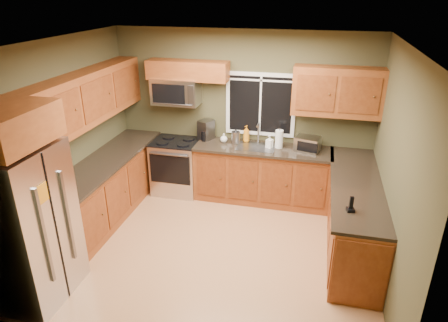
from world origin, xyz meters
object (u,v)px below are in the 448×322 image
at_px(refrigerator, 27,226).
at_px(coffee_maker, 206,130).
at_px(range, 177,166).
at_px(microwave, 176,91).
at_px(soap_bottle_b, 270,142).
at_px(paper_towel_roll, 279,139).
at_px(toaster_oven, 307,144).
at_px(soap_bottle_a, 246,134).
at_px(soap_bottle_c, 224,138).
at_px(kettle, 236,137).
at_px(cordless_phone, 351,207).

xyz_separation_m(refrigerator, coffee_maker, (1.17, 2.94, 0.19)).
relative_size(range, microwave, 1.23).
bearing_deg(soap_bottle_b, coffee_maker, 172.70).
bearing_deg(range, refrigerator, -103.97).
distance_m(range, paper_towel_roll, 1.81).
xyz_separation_m(toaster_oven, soap_bottle_a, (-0.99, 0.18, 0.02)).
bearing_deg(soap_bottle_a, soap_bottle_b, -24.31).
xyz_separation_m(range, toaster_oven, (2.14, 0.04, 0.58)).
relative_size(microwave, soap_bottle_b, 3.72).
bearing_deg(microwave, range, -89.98).
height_order(range, soap_bottle_a, soap_bottle_a).
bearing_deg(soap_bottle_c, toaster_oven, -2.78).
relative_size(range, toaster_oven, 2.24).
bearing_deg(kettle, soap_bottle_c, 177.59).
bearing_deg(soap_bottle_c, kettle, -2.41).
bearing_deg(soap_bottle_a, kettle, -141.16).
height_order(paper_towel_roll, soap_bottle_b, paper_towel_roll).
xyz_separation_m(soap_bottle_b, soap_bottle_c, (-0.76, 0.07, -0.03)).
height_order(range, paper_towel_roll, paper_towel_roll).
xyz_separation_m(microwave, kettle, (1.00, -0.04, -0.68)).
xyz_separation_m(toaster_oven, coffee_maker, (-1.66, 0.13, 0.04)).
xyz_separation_m(range, microwave, (-0.00, 0.14, 1.26)).
distance_m(coffee_maker, kettle, 0.53).
height_order(microwave, soap_bottle_a, microwave).
xyz_separation_m(soap_bottle_a, soap_bottle_b, (0.41, -0.18, -0.03)).
relative_size(paper_towel_roll, soap_bottle_c, 2.13).
distance_m(range, soap_bottle_a, 1.32).
bearing_deg(paper_towel_roll, microwave, 177.89).
height_order(microwave, soap_bottle_b, microwave).
bearing_deg(kettle, microwave, 177.54).
bearing_deg(refrigerator, microwave, 76.66).
bearing_deg(soap_bottle_a, soap_bottle_c, -162.18).
bearing_deg(microwave, refrigerator, -103.34).
bearing_deg(refrigerator, range, 76.03).
relative_size(microwave, kettle, 3.13).
relative_size(range, paper_towel_roll, 2.95).
bearing_deg(microwave, kettle, -2.46).
bearing_deg(toaster_oven, refrigerator, -135.26).
xyz_separation_m(coffee_maker, cordless_phone, (2.23, -1.87, -0.10)).
distance_m(microwave, soap_bottle_c, 1.07).
relative_size(paper_towel_roll, soap_bottle_a, 1.17).
bearing_deg(kettle, soap_bottle_a, 38.84).
distance_m(toaster_oven, soap_bottle_a, 1.01).
relative_size(refrigerator, toaster_oven, 4.30).
distance_m(range, microwave, 1.27).
relative_size(microwave, paper_towel_roll, 2.39).
xyz_separation_m(soap_bottle_a, soap_bottle_c, (-0.35, -0.11, -0.06)).
relative_size(soap_bottle_a, soap_bottle_c, 1.83).
xyz_separation_m(paper_towel_roll, soap_bottle_a, (-0.55, 0.14, -0.01)).
bearing_deg(coffee_maker, soap_bottle_b, -7.30).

